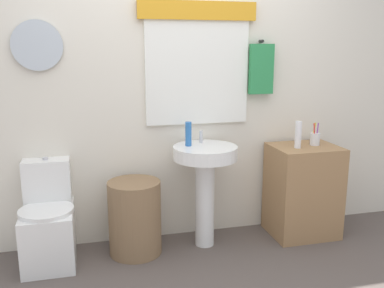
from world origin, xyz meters
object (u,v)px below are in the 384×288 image
object	(u,v)px
pedestal_sink	(205,172)
soap_bottle	(188,134)
toilet	(49,223)
lotion_bottle	(298,135)
toothbrush_cup	(315,139)
laundry_hamper	(135,218)
wooden_cabinet	(303,190)

from	to	relation	value
pedestal_sink	soap_bottle	bearing A→B (deg)	157.38
toilet	pedestal_sink	distance (m)	1.22
pedestal_sink	lotion_bottle	size ratio (longest dim) A/B	3.74
toilet	toothbrush_cup	size ratio (longest dim) A/B	4.10
toilet	lotion_bottle	xyz separation A→B (m)	(1.94, -0.07, 0.58)
laundry_hamper	wooden_cabinet	world-z (taller)	wooden_cabinet
wooden_cabinet	pedestal_sink	bearing A→B (deg)	180.00
wooden_cabinet	lotion_bottle	world-z (taller)	lotion_bottle
lotion_bottle	toothbrush_cup	world-z (taller)	lotion_bottle
lotion_bottle	toothbrush_cup	size ratio (longest dim) A/B	1.17
toilet	soap_bottle	xyz separation A→B (m)	(1.06, 0.02, 0.61)
toilet	pedestal_sink	size ratio (longest dim) A/B	0.94
lotion_bottle	soap_bottle	bearing A→B (deg)	174.16
laundry_hamper	toilet	bearing A→B (deg)	177.06
toilet	soap_bottle	bearing A→B (deg)	0.96
wooden_cabinet	toilet	bearing A→B (deg)	179.09
pedestal_sink	soap_bottle	xyz separation A→B (m)	(-0.12, 0.05, 0.30)
toilet	laundry_hamper	world-z (taller)	toilet
soap_bottle	lotion_bottle	distance (m)	0.89
laundry_hamper	wooden_cabinet	distance (m)	1.41
pedestal_sink	lotion_bottle	xyz separation A→B (m)	(0.76, -0.04, 0.27)
laundry_hamper	soap_bottle	world-z (taller)	soap_bottle
toothbrush_cup	laundry_hamper	bearing A→B (deg)	-179.23
pedestal_sink	wooden_cabinet	size ratio (longest dim) A/B	1.06
soap_bottle	laundry_hamper	bearing A→B (deg)	-173.43
laundry_hamper	lotion_bottle	bearing A→B (deg)	-1.74
laundry_hamper	pedestal_sink	bearing A→B (deg)	0.00
toothbrush_cup	toilet	bearing A→B (deg)	179.68
pedestal_sink	lotion_bottle	bearing A→B (deg)	-3.01
pedestal_sink	toilet	bearing A→B (deg)	178.44
soap_bottle	pedestal_sink	bearing A→B (deg)	-22.62
toilet	wooden_cabinet	bearing A→B (deg)	-0.91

